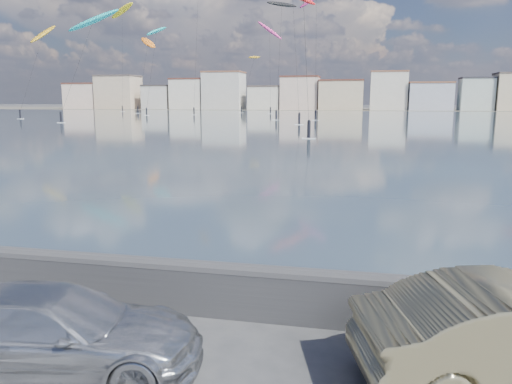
% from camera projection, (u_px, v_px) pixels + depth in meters
% --- Properties ---
extents(bay_water, '(500.00, 177.00, 0.00)m').
position_uv_depth(bay_water, '(348.00, 121.00, 95.02)').
color(bay_water, '#353F4F').
rests_on(bay_water, ground).
extents(far_shore_strip, '(500.00, 60.00, 0.00)m').
position_uv_depth(far_shore_strip, '(358.00, 109.00, 199.22)').
color(far_shore_strip, '#4C473D').
rests_on(far_shore_strip, ground).
extents(seawall, '(400.00, 0.36, 1.08)m').
position_uv_depth(seawall, '(191.00, 284.00, 9.63)').
color(seawall, '#28282B').
rests_on(seawall, ground).
extents(far_buildings, '(240.79, 13.26, 14.60)m').
position_uv_depth(far_buildings, '(361.00, 94.00, 184.39)').
color(far_buildings, beige).
rests_on(far_buildings, ground).
extents(car_silver, '(4.75, 2.64, 1.30)m').
position_uv_depth(car_silver, '(54.00, 332.00, 7.52)').
color(car_silver, '#BABDC1').
rests_on(car_silver, ground).
extents(kitesurfer_0, '(4.45, 15.53, 23.97)m').
position_uv_depth(kitesurfer_0, '(156.00, 32.00, 131.96)').
color(kitesurfer_0, '#19BFBF').
rests_on(kitesurfer_0, ground).
extents(kitesurfer_1, '(8.13, 15.49, 23.47)m').
position_uv_depth(kitesurfer_1, '(148.00, 43.00, 151.10)').
color(kitesurfer_1, orange).
rests_on(kitesurfer_1, ground).
extents(kitesurfer_7, '(10.59, 9.44, 20.52)m').
position_uv_depth(kitesurfer_7, '(93.00, 21.00, 89.57)').
color(kitesurfer_7, '#19BFBF').
rests_on(kitesurfer_7, ground).
extents(kitesurfer_8, '(8.81, 11.00, 26.61)m').
position_uv_depth(kitesurfer_8, '(270.00, 31.00, 141.82)').
color(kitesurfer_8, '#E5338C').
rests_on(kitesurfer_8, ground).
extents(kitesurfer_11, '(9.36, 12.45, 36.09)m').
position_uv_depth(kitesurfer_11, '(122.00, 12.00, 166.07)').
color(kitesurfer_11, yellow).
rests_on(kitesurfer_11, ground).
extents(kitesurfer_14, '(3.79, 16.42, 17.68)m').
position_uv_depth(kitesurfer_14, '(254.00, 58.00, 156.29)').
color(kitesurfer_14, '#BF8C19').
rests_on(kitesurfer_14, ground).
extents(kitesurfer_16, '(6.75, 10.45, 23.48)m').
position_uv_depth(kitesurfer_16, '(282.00, 7.00, 99.70)').
color(kitesurfer_16, black).
rests_on(kitesurfer_16, ground).
extents(kitesurfer_17, '(6.26, 18.93, 21.54)m').
position_uv_depth(kitesurfer_17, '(43.00, 35.00, 114.66)').
color(kitesurfer_17, '#BF8C19').
rests_on(kitesurfer_17, ground).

